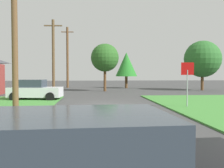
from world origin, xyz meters
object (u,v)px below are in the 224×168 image
at_px(stop_sign, 187,76).
at_px(pine_tree_center, 203,59).
at_px(oak_tree_right, 126,65).
at_px(utility_pole_near, 14,24).
at_px(utility_pole_mid, 53,56).
at_px(parked_car_near_building, 34,90).
at_px(oak_tree_left, 105,58).
at_px(utility_pole_far, 67,57).

xyz_separation_m(stop_sign, pine_tree_center, (7.98, 15.95, 1.93)).
bearing_deg(oak_tree_right, pine_tree_center, -33.25).
height_order(utility_pole_near, pine_tree_center, utility_pole_near).
height_order(stop_sign, utility_pole_mid, utility_pole_mid).
xyz_separation_m(parked_car_near_building, oak_tree_right, (9.58, 16.19, 2.58)).
xyz_separation_m(oak_tree_left, oak_tree_right, (3.43, 6.37, -0.56)).
distance_m(utility_pole_far, oak_tree_right, 8.73).
distance_m(parked_car_near_building, oak_tree_right, 18.99).
height_order(utility_pole_mid, oak_tree_right, utility_pole_mid).
distance_m(utility_pole_far, oak_tree_left, 9.58).
xyz_separation_m(stop_sign, utility_pole_near, (-10.01, -0.93, 2.82)).
bearing_deg(utility_pole_far, pine_tree_center, -23.52).
xyz_separation_m(parked_car_near_building, pine_tree_center, (18.32, 10.46, 3.09)).
bearing_deg(utility_pole_far, parked_car_near_building, -93.53).
bearing_deg(oak_tree_left, stop_sign, -74.69).
height_order(utility_pole_mid, pine_tree_center, utility_pole_mid).
distance_m(oak_tree_left, oak_tree_right, 7.25).
bearing_deg(utility_pole_mid, utility_pole_far, 88.22).
height_order(utility_pole_near, oak_tree_left, utility_pole_near).
distance_m(utility_pole_far, pine_tree_center, 18.78).
relative_size(oak_tree_left, pine_tree_center, 0.91).
bearing_deg(stop_sign, parked_car_near_building, -17.06).
bearing_deg(parked_car_near_building, stop_sign, -21.37).
bearing_deg(utility_pole_mid, oak_tree_left, 36.80).
bearing_deg(oak_tree_left, utility_pole_far, 121.82).
bearing_deg(pine_tree_center, utility_pole_far, 156.48).
relative_size(utility_pole_near, oak_tree_right, 1.83).
height_order(parked_car_near_building, utility_pole_near, utility_pole_near).
bearing_deg(utility_pole_mid, pine_tree_center, 14.95).
height_order(parked_car_near_building, oak_tree_left, oak_tree_left).
xyz_separation_m(utility_pole_far, oak_tree_right, (8.47, -1.76, -1.15)).
bearing_deg(utility_pole_mid, stop_sign, -49.49).
height_order(utility_pole_near, utility_pole_mid, utility_pole_near).
bearing_deg(stop_sign, utility_pole_mid, -38.62).
height_order(oak_tree_left, oak_tree_right, oak_tree_left).
distance_m(parked_car_near_building, pine_tree_center, 21.32).
bearing_deg(oak_tree_left, parked_car_near_building, -122.05).
xyz_separation_m(parked_car_near_building, utility_pole_far, (1.11, 17.95, 3.73)).
distance_m(parked_car_near_building, oak_tree_left, 12.01).
bearing_deg(pine_tree_center, parked_car_near_building, -150.26).
height_order(utility_pole_far, oak_tree_left, utility_pole_far).
distance_m(utility_pole_mid, utility_pole_far, 12.21).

